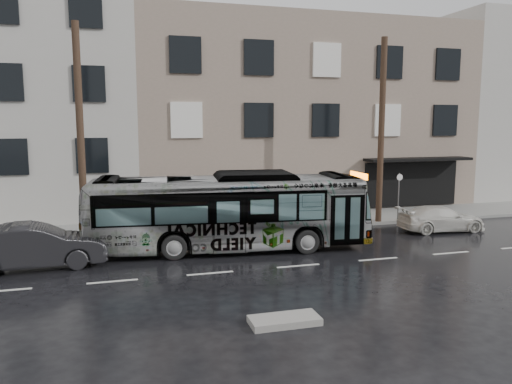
# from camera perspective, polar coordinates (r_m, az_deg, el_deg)

# --- Properties ---
(ground) EXTENTS (120.00, 120.00, 0.00)m
(ground) POSITION_cam_1_polar(r_m,az_deg,el_deg) (20.37, 2.34, -6.52)
(ground) COLOR black
(ground) RESTS_ON ground
(sidewalk) EXTENTS (90.00, 3.60, 0.15)m
(sidewalk) POSITION_cam_1_polar(r_m,az_deg,el_deg) (24.93, -1.21, -3.63)
(sidewalk) COLOR gray
(sidewalk) RESTS_ON ground
(building_taupe) EXTENTS (20.00, 12.00, 11.00)m
(building_taupe) POSITION_cam_1_polar(r_m,az_deg,el_deg) (33.35, 3.71, 8.68)
(building_taupe) COLOR gray
(building_taupe) RESTS_ON ground
(utility_pole_front) EXTENTS (0.30, 0.30, 9.00)m
(utility_pole_front) POSITION_cam_1_polar(r_m,az_deg,el_deg) (25.42, 14.14, 6.74)
(utility_pole_front) COLOR #3D2B1E
(utility_pole_front) RESTS_ON sidewalk
(utility_pole_rear) EXTENTS (0.30, 0.30, 9.00)m
(utility_pole_rear) POSITION_cam_1_polar(r_m,az_deg,el_deg) (22.05, -19.44, 6.37)
(utility_pole_rear) COLOR #3D2B1E
(utility_pole_rear) RESTS_ON sidewalk
(sign_post) EXTENTS (0.06, 0.06, 2.40)m
(sign_post) POSITION_cam_1_polar(r_m,az_deg,el_deg) (26.26, 15.97, -0.52)
(sign_post) COLOR slate
(sign_post) RESTS_ON sidewalk
(bus) EXTENTS (11.42, 3.82, 3.12)m
(bus) POSITION_cam_1_polar(r_m,az_deg,el_deg) (19.96, -3.21, -2.24)
(bus) COLOR #B2B2B2
(bus) RESTS_ON ground
(white_sedan) EXTENTS (4.20, 1.96, 1.19)m
(white_sedan) POSITION_cam_1_polar(r_m,az_deg,el_deg) (25.08, 20.39, -2.87)
(white_sedan) COLOR silver
(white_sedan) RESTS_ON ground
(dark_sedan) EXTENTS (4.90, 2.01, 1.58)m
(dark_sedan) POSITION_cam_1_polar(r_m,az_deg,el_deg) (19.21, -23.94, -5.70)
(dark_sedan) COLOR black
(dark_sedan) RESTS_ON ground
(slush_pile) EXTENTS (1.80, 0.81, 0.18)m
(slush_pile) POSITION_cam_1_polar(r_m,az_deg,el_deg) (13.16, 3.28, -14.44)
(slush_pile) COLOR gray
(slush_pile) RESTS_ON ground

